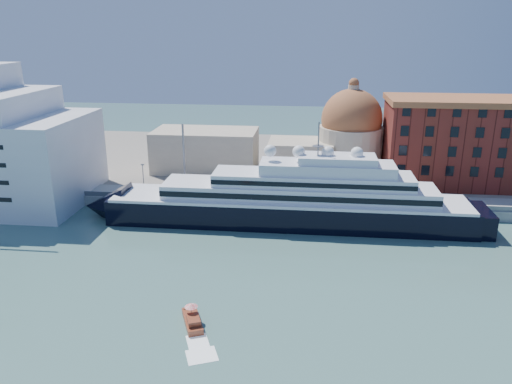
# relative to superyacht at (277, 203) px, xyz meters

# --- Properties ---
(ground) EXTENTS (400.00, 400.00, 0.00)m
(ground) POSITION_rel_superyacht_xyz_m (-3.70, -23.00, -4.73)
(ground) COLOR #345A56
(ground) RESTS_ON ground
(quay) EXTENTS (180.00, 10.00, 2.50)m
(quay) POSITION_rel_superyacht_xyz_m (-3.70, 11.00, -3.48)
(quay) COLOR gray
(quay) RESTS_ON ground
(land) EXTENTS (260.00, 72.00, 2.00)m
(land) POSITION_rel_superyacht_xyz_m (-3.70, 52.00, -3.73)
(land) COLOR slate
(land) RESTS_ON ground
(quay_fence) EXTENTS (180.00, 0.10, 1.20)m
(quay_fence) POSITION_rel_superyacht_xyz_m (-3.70, 6.50, -1.63)
(quay_fence) COLOR slate
(quay_fence) RESTS_ON quay
(superyacht) EXTENTS (91.68, 12.71, 27.40)m
(superyacht) POSITION_rel_superyacht_xyz_m (0.00, 0.00, 0.00)
(superyacht) COLOR black
(superyacht) RESTS_ON ground
(service_barge) EXTENTS (13.07, 4.99, 2.89)m
(service_barge) POSITION_rel_superyacht_xyz_m (-59.01, -1.15, -3.90)
(service_barge) COLOR white
(service_barge) RESTS_ON ground
(water_taxi) EXTENTS (4.71, 7.19, 3.25)m
(water_taxi) POSITION_rel_superyacht_xyz_m (-9.63, -42.45, -3.95)
(water_taxi) COLOR maroon
(water_taxi) RESTS_ON ground
(warehouse) EXTENTS (43.00, 19.00, 23.25)m
(warehouse) POSITION_rel_superyacht_xyz_m (48.30, 29.00, 9.06)
(warehouse) COLOR maroon
(warehouse) RESTS_ON land
(church) EXTENTS (66.00, 18.00, 25.50)m
(church) POSITION_rel_superyacht_xyz_m (2.69, 34.72, 6.18)
(church) COLOR beige
(church) RESTS_ON land
(lamp_posts) EXTENTS (120.80, 2.40, 18.00)m
(lamp_posts) POSITION_rel_superyacht_xyz_m (-16.36, 9.27, 5.11)
(lamp_posts) COLOR slate
(lamp_posts) RESTS_ON quay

